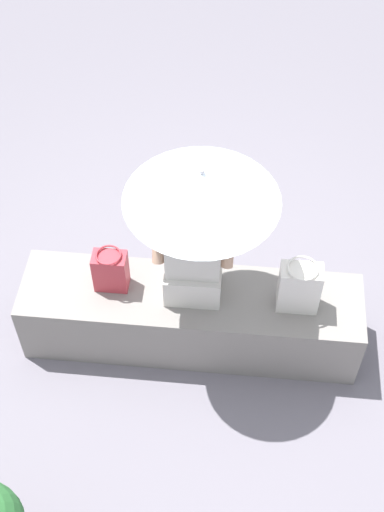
{
  "coord_description": "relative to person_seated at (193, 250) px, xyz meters",
  "views": [
    {
      "loc": [
        0.26,
        -2.58,
        3.95
      ],
      "look_at": [
        0.01,
        0.02,
        0.83
      ],
      "focal_mm": 49.09,
      "sensor_mm": 36.0,
      "label": 1
    }
  ],
  "objects": [
    {
      "name": "parasol",
      "position": [
        0.05,
        -0.05,
        0.57
      ],
      "size": [
        0.84,
        0.84,
        1.08
      ],
      "color": "#B7B7BC",
      "rests_on": "stone_bench"
    },
    {
      "name": "ground_plane",
      "position": [
        -0.01,
        -0.03,
        -0.87
      ],
      "size": [
        14.0,
        14.0,
        0.0
      ],
      "primitive_type": "plane",
      "color": "slate"
    },
    {
      "name": "tote_bag_canvas",
      "position": [
        -0.51,
        -0.0,
        -0.24
      ],
      "size": [
        0.21,
        0.16,
        0.3
      ],
      "color": "#B2333D",
      "rests_on": "stone_bench"
    },
    {
      "name": "handbag_black",
      "position": [
        0.63,
        -0.05,
        -0.21
      ],
      "size": [
        0.25,
        0.18,
        0.36
      ],
      "color": "silver",
      "rests_on": "stone_bench"
    },
    {
      "name": "person_seated",
      "position": [
        0.0,
        0.0,
        0.0
      ],
      "size": [
        0.47,
        0.28,
        0.9
      ],
      "color": "beige",
      "rests_on": "stone_bench"
    },
    {
      "name": "stone_bench",
      "position": [
        -0.01,
        -0.03,
        -0.63
      ],
      "size": [
        2.14,
        0.52,
        0.48
      ],
      "primitive_type": "cube",
      "color": "gray",
      "rests_on": "ground"
    }
  ]
}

